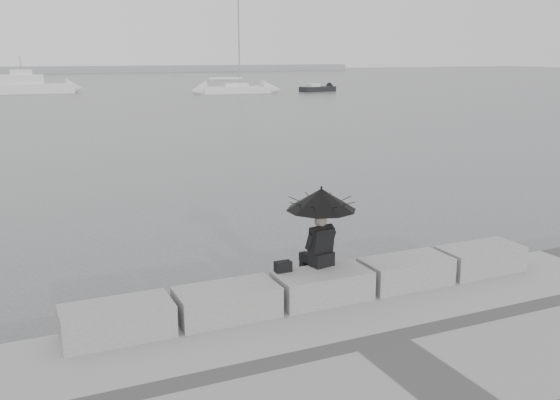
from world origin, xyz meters
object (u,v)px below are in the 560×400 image
motor_cruiser (31,86)px  small_motorboat (318,89)px  sailboat_right (236,89)px  seated_person (321,208)px

motor_cruiser → small_motorboat: (32.75, -10.54, -0.57)m
sailboat_right → small_motorboat: sailboat_right is taller
seated_person → sailboat_right: sailboat_right is taller
seated_person → motor_cruiser: motor_cruiser is taller
sailboat_right → small_motorboat: (10.69, -0.64, -0.20)m
sailboat_right → motor_cruiser: sailboat_right is taller
motor_cruiser → sailboat_right: bearing=-19.8°
seated_person → motor_cruiser: 71.34m
seated_person → sailboat_right: (21.50, 61.43, -1.49)m
seated_person → small_motorboat: (32.19, 60.79, -1.69)m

